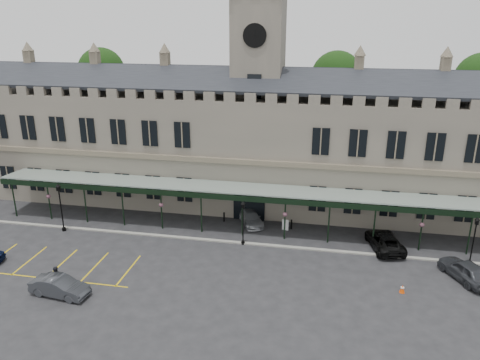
% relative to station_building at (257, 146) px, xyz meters
% --- Properties ---
extents(ground, '(140.00, 140.00, 0.00)m').
position_rel_station_building_xyz_m(ground, '(0.00, -15.91, -6.47)').
color(ground, '#242426').
extents(station_building, '(60.00, 10.36, 17.30)m').
position_rel_station_building_xyz_m(station_building, '(0.00, 0.00, 0.00)').
color(station_building, '#686257').
rests_on(station_building, ground).
extents(clock_tower, '(5.60, 5.60, 24.80)m').
position_rel_station_building_xyz_m(clock_tower, '(0.00, 0.09, 6.64)').
color(clock_tower, '#686257').
rests_on(clock_tower, ground).
extents(canopy, '(50.00, 4.10, 4.30)m').
position_rel_station_building_xyz_m(canopy, '(0.00, -8.45, -4.06)').
color(canopy, '#8C9E93').
rests_on(canopy, ground).
extents(kerb, '(60.00, 0.40, 0.12)m').
position_rel_station_building_xyz_m(kerb, '(0.00, -10.41, -6.41)').
color(kerb, gray).
rests_on(kerb, ground).
extents(parking_markings, '(16.00, 6.00, 0.01)m').
position_rel_station_building_xyz_m(parking_markings, '(-14.00, -17.41, -6.47)').
color(parking_markings, gold).
rests_on(parking_markings, ground).
extents(tree_behind_left, '(6.00, 6.00, 16.00)m').
position_rel_station_building_xyz_m(tree_behind_left, '(-22.00, 9.09, 6.35)').
color(tree_behind_left, '#332314').
rests_on(tree_behind_left, ground).
extents(tree_behind_mid, '(6.00, 6.00, 16.00)m').
position_rel_station_building_xyz_m(tree_behind_mid, '(8.00, 9.09, 6.35)').
color(tree_behind_mid, '#332314').
rests_on(tree_behind_mid, ground).
extents(lamp_post_left, '(0.46, 0.46, 4.91)m').
position_rel_station_building_xyz_m(lamp_post_left, '(-17.24, -11.02, -3.56)').
color(lamp_post_left, black).
rests_on(lamp_post_left, ground).
extents(lamp_post_mid, '(0.40, 0.40, 4.25)m').
position_rel_station_building_xyz_m(lamp_post_mid, '(0.39, -10.50, -3.95)').
color(lamp_post_mid, black).
rests_on(lamp_post_mid, ground).
extents(lamp_post_right, '(0.41, 0.41, 4.29)m').
position_rel_station_building_xyz_m(lamp_post_right, '(19.83, -10.44, -3.92)').
color(lamp_post_right, black).
rests_on(lamp_post_right, ground).
extents(traffic_cone, '(0.40, 0.40, 0.64)m').
position_rel_station_building_xyz_m(traffic_cone, '(13.66, -16.04, -6.15)').
color(traffic_cone, '#E64707').
rests_on(traffic_cone, ground).
extents(sign_board, '(0.64, 0.17, 1.10)m').
position_rel_station_building_xyz_m(sign_board, '(3.90, -6.79, -5.93)').
color(sign_board, black).
rests_on(sign_board, ground).
extents(bollard_left, '(0.17, 0.17, 0.97)m').
position_rel_station_building_xyz_m(bollard_left, '(-2.41, -5.93, -5.98)').
color(bollard_left, black).
rests_on(bollard_left, ground).
extents(bollard_right, '(0.17, 0.17, 0.96)m').
position_rel_station_building_xyz_m(bollard_right, '(4.46, -6.40, -5.99)').
color(bollard_right, black).
rests_on(bollard_right, ground).
extents(car_left_b, '(4.65, 2.06, 1.49)m').
position_rel_station_building_xyz_m(car_left_b, '(-11.50, -21.26, -5.73)').
color(car_left_b, '#34363B').
rests_on(car_left_b, ground).
extents(car_taxi, '(3.51, 4.73, 1.27)m').
position_rel_station_building_xyz_m(car_taxi, '(0.33, -5.91, -5.83)').
color(car_taxi, '#9A9CA1').
rests_on(car_taxi, ground).
extents(car_van, '(3.61, 5.71, 1.47)m').
position_rel_station_building_xyz_m(car_van, '(13.00, -8.92, -5.73)').
color(car_van, black).
rests_on(car_van, ground).
extents(car_right_a, '(3.93, 5.15, 1.64)m').
position_rel_station_building_xyz_m(car_right_a, '(18.76, -13.15, -5.65)').
color(car_right_a, '#34363B').
rests_on(car_right_a, ground).
extents(person_b, '(1.12, 1.09, 1.82)m').
position_rel_station_building_xyz_m(person_b, '(-12.30, -20.38, -5.56)').
color(person_b, black).
rests_on(person_b, ground).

